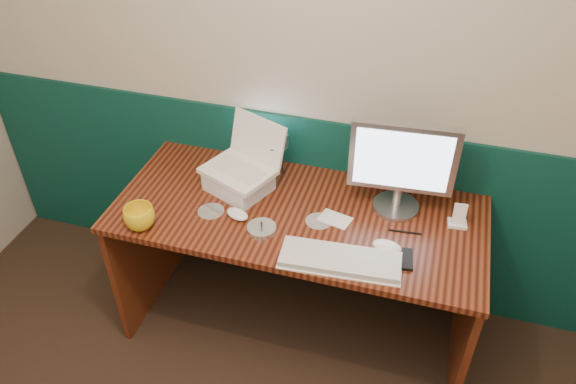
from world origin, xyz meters
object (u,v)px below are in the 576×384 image
(mug, at_px, (139,217))
(camcorder, at_px, (275,156))
(desk, at_px, (297,273))
(monitor, at_px, (402,167))
(keyboard, at_px, (340,261))
(laptop, at_px, (237,150))

(mug, bearing_deg, camcorder, 50.23)
(desk, relative_size, monitor, 3.69)
(desk, bearing_deg, keyboard, -46.37)
(desk, bearing_deg, monitor, 20.26)
(keyboard, bearing_deg, camcorder, 126.03)
(monitor, relative_size, keyboard, 0.93)
(desk, bearing_deg, mug, -155.08)
(laptop, distance_m, mug, 0.49)
(keyboard, xyz_separation_m, camcorder, (-0.41, 0.49, 0.09))
(monitor, distance_m, mug, 1.10)
(mug, distance_m, camcorder, 0.67)
(desk, height_order, laptop, laptop)
(desk, xyz_separation_m, laptop, (-0.30, 0.08, 0.59))
(monitor, height_order, camcorder, monitor)
(camcorder, bearing_deg, mug, -112.58)
(monitor, distance_m, camcorder, 0.59)
(laptop, relative_size, monitor, 0.68)
(monitor, bearing_deg, laptop, -178.74)
(laptop, relative_size, camcorder, 1.40)
(keyboard, bearing_deg, desk, 129.21)
(monitor, relative_size, mug, 3.38)
(laptop, distance_m, camcorder, 0.23)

